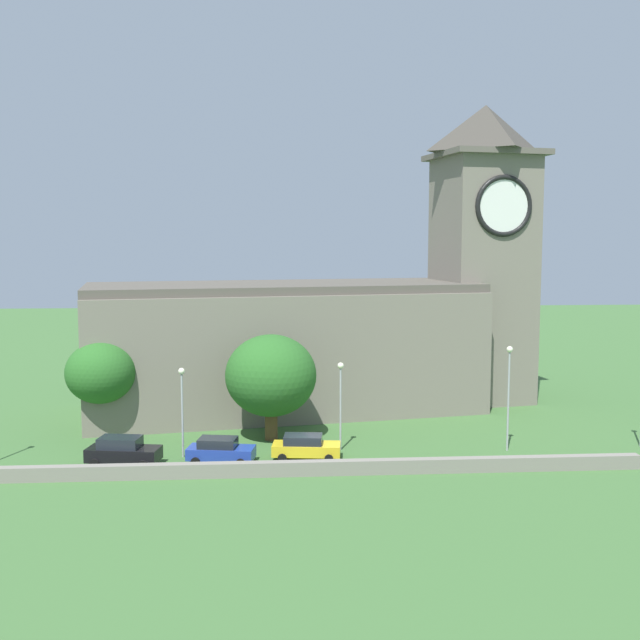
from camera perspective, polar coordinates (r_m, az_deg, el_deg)
name	(u,v)px	position (r m, az deg, el deg)	size (l,w,h in m)	color
ground_plane	(298,411)	(66.27, -1.66, -6.83)	(200.00, 200.00, 0.00)	#3D6633
church	(340,320)	(66.75, 1.50, -0.02)	(40.71, 17.44, 26.77)	slate
quay_barrier	(310,468)	(48.77, -0.75, -11.06)	(42.80, 0.70, 0.92)	gray
car_black	(123,451)	(52.21, -14.60, -9.52)	(4.98, 2.86, 1.92)	black
car_blue	(220,450)	(51.61, -7.50, -9.68)	(4.66, 2.76, 1.69)	#233D9E
car_yellow	(306,447)	(52.11, -1.09, -9.50)	(4.78, 2.62, 1.64)	gold
streetlamp_west_mid	(182,397)	(52.57, -10.33, -5.68)	(0.44, 0.44, 6.17)	#9EA0A5
streetlamp_central	(341,391)	(53.40, 1.56, -5.34)	(0.44, 0.44, 6.26)	#9EA0A5
streetlamp_east_mid	(509,382)	(54.71, 14.01, -4.53)	(0.44, 0.44, 7.44)	#9EA0A5
tree_churchyard	(271,376)	(56.04, -3.71, -4.20)	(6.72, 6.72, 7.88)	brown
tree_riverside_east	(100,373)	(59.35, -16.17, -3.85)	(5.19, 5.19, 7.21)	brown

